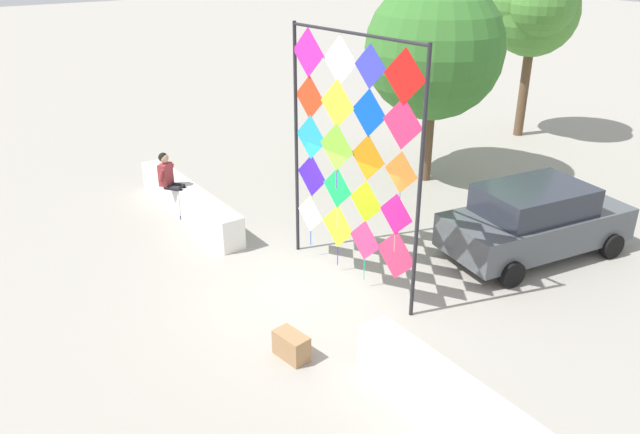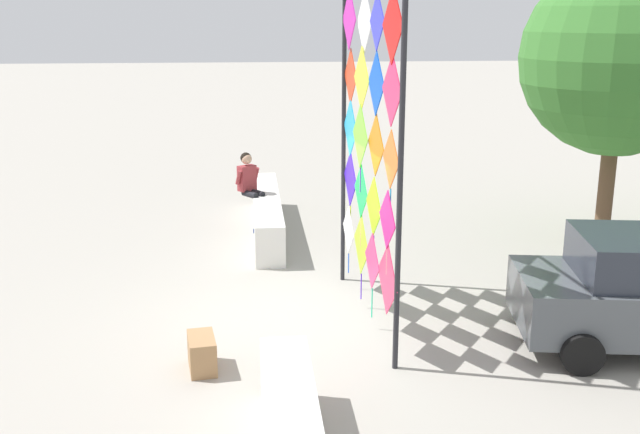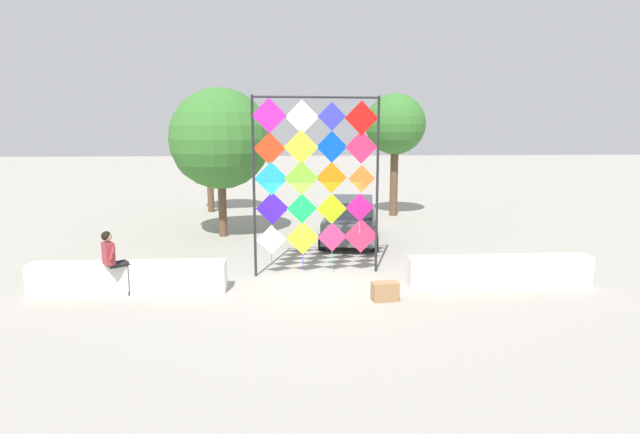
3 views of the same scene
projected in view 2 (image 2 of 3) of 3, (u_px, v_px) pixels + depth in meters
name	position (u px, v px, depth m)	size (l,w,h in m)	color
ground	(291.00, 319.00, 10.97)	(120.00, 120.00, 0.00)	#9E998E
plaza_ledge_left	(267.00, 214.00, 15.25)	(4.64, 0.53, 0.75)	silver
kite_display_rack	(368.00, 136.00, 10.34)	(3.37, 0.32, 4.76)	#232328
seated_vendor	(251.00, 185.00, 15.27)	(0.77, 0.71, 1.59)	black
cardboard_box_large	(202.00, 353.00, 9.38)	(0.60, 0.32, 0.43)	#9E754C
tree_palm_like	(627.00, 63.00, 13.77)	(3.64, 3.76, 5.33)	brown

